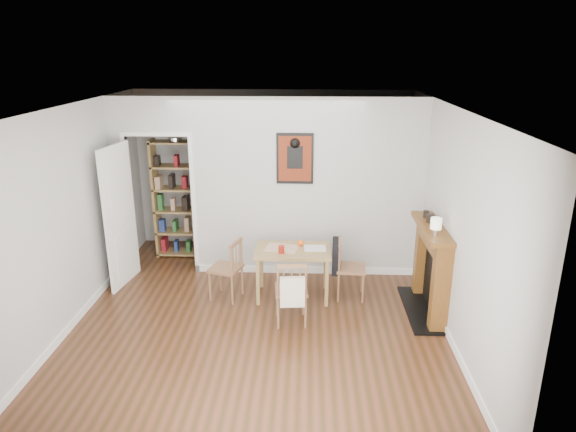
{
  "coord_description": "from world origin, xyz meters",
  "views": [
    {
      "loc": [
        0.59,
        -5.73,
        3.23
      ],
      "look_at": [
        0.33,
        0.6,
        1.15
      ],
      "focal_mm": 32.0,
      "sensor_mm": 36.0,
      "label": 1
    }
  ],
  "objects_px": {
    "chair_left": "(226,269)",
    "ceramic_jar_a": "(430,218)",
    "dining_table": "(293,255)",
    "chair_right": "(350,267)",
    "fireplace": "(432,267)",
    "notebook": "(315,248)",
    "bookshelf": "(180,200)",
    "mantel_lamp": "(436,224)",
    "chair_front": "(291,290)",
    "ceramic_jar_b": "(426,214)",
    "orange_fruit": "(301,243)",
    "red_glass": "(281,249)"
  },
  "relations": [
    {
      "from": "chair_left",
      "to": "bookshelf",
      "type": "bearing_deg",
      "value": 122.54
    },
    {
      "from": "bookshelf",
      "to": "ceramic_jar_b",
      "type": "bearing_deg",
      "value": -21.92
    },
    {
      "from": "fireplace",
      "to": "orange_fruit",
      "type": "bearing_deg",
      "value": 164.01
    },
    {
      "from": "fireplace",
      "to": "chair_right",
      "type": "bearing_deg",
      "value": 161.01
    },
    {
      "from": "notebook",
      "to": "ceramic_jar_a",
      "type": "height_order",
      "value": "ceramic_jar_a"
    },
    {
      "from": "bookshelf",
      "to": "chair_front",
      "type": "bearing_deg",
      "value": -48.89
    },
    {
      "from": "dining_table",
      "to": "chair_front",
      "type": "xyz_separation_m",
      "value": [
        0.0,
        -0.7,
        -0.17
      ]
    },
    {
      "from": "red_glass",
      "to": "notebook",
      "type": "xyz_separation_m",
      "value": [
        0.44,
        0.17,
        -0.04
      ]
    },
    {
      "from": "red_glass",
      "to": "notebook",
      "type": "height_order",
      "value": "red_glass"
    },
    {
      "from": "fireplace",
      "to": "mantel_lamp",
      "type": "height_order",
      "value": "mantel_lamp"
    },
    {
      "from": "chair_left",
      "to": "chair_front",
      "type": "bearing_deg",
      "value": -34.97
    },
    {
      "from": "bookshelf",
      "to": "orange_fruit",
      "type": "height_order",
      "value": "bookshelf"
    },
    {
      "from": "notebook",
      "to": "chair_left",
      "type": "bearing_deg",
      "value": -174.49
    },
    {
      "from": "bookshelf",
      "to": "notebook",
      "type": "bearing_deg",
      "value": -32.73
    },
    {
      "from": "red_glass",
      "to": "fireplace",
      "type": "bearing_deg",
      "value": -6.22
    },
    {
      "from": "chair_left",
      "to": "dining_table",
      "type": "bearing_deg",
      "value": 4.74
    },
    {
      "from": "red_glass",
      "to": "notebook",
      "type": "relative_size",
      "value": 0.35
    },
    {
      "from": "fireplace",
      "to": "mantel_lamp",
      "type": "distance_m",
      "value": 0.75
    },
    {
      "from": "chair_left",
      "to": "ceramic_jar_a",
      "type": "bearing_deg",
      "value": -2.94
    },
    {
      "from": "chair_left",
      "to": "orange_fruit",
      "type": "height_order",
      "value": "chair_left"
    },
    {
      "from": "ceramic_jar_a",
      "to": "chair_left",
      "type": "bearing_deg",
      "value": 177.06
    },
    {
      "from": "red_glass",
      "to": "ceramic_jar_a",
      "type": "height_order",
      "value": "ceramic_jar_a"
    },
    {
      "from": "dining_table",
      "to": "chair_left",
      "type": "relative_size",
      "value": 1.2
    },
    {
      "from": "dining_table",
      "to": "red_glass",
      "type": "distance_m",
      "value": 0.24
    },
    {
      "from": "bookshelf",
      "to": "ceramic_jar_b",
      "type": "relative_size",
      "value": 20.97
    },
    {
      "from": "ceramic_jar_a",
      "to": "chair_front",
      "type": "bearing_deg",
      "value": -163.91
    },
    {
      "from": "chair_right",
      "to": "fireplace",
      "type": "bearing_deg",
      "value": -18.99
    },
    {
      "from": "chair_left",
      "to": "ceramic_jar_b",
      "type": "relative_size",
      "value": 9.31
    },
    {
      "from": "chair_left",
      "to": "chair_right",
      "type": "distance_m",
      "value": 1.66
    },
    {
      "from": "dining_table",
      "to": "notebook",
      "type": "relative_size",
      "value": 3.48
    },
    {
      "from": "orange_fruit",
      "to": "chair_front",
      "type": "bearing_deg",
      "value": -96.57
    },
    {
      "from": "chair_right",
      "to": "fireplace",
      "type": "distance_m",
      "value": 1.07
    },
    {
      "from": "mantel_lamp",
      "to": "notebook",
      "type": "bearing_deg",
      "value": 153.22
    },
    {
      "from": "fireplace",
      "to": "orange_fruit",
      "type": "xyz_separation_m",
      "value": [
        -1.66,
        0.48,
        0.11
      ]
    },
    {
      "from": "fireplace",
      "to": "ceramic_jar_b",
      "type": "xyz_separation_m",
      "value": [
        -0.06,
        0.32,
        0.59
      ]
    },
    {
      "from": "red_glass",
      "to": "orange_fruit",
      "type": "height_order",
      "value": "red_glass"
    },
    {
      "from": "dining_table",
      "to": "fireplace",
      "type": "xyz_separation_m",
      "value": [
        1.76,
        -0.34,
        0.01
      ]
    },
    {
      "from": "mantel_lamp",
      "to": "fireplace",
      "type": "bearing_deg",
      "value": 75.18
    },
    {
      "from": "dining_table",
      "to": "bookshelf",
      "type": "xyz_separation_m",
      "value": [
        -1.85,
        1.42,
        0.33
      ]
    },
    {
      "from": "chair_right",
      "to": "orange_fruit",
      "type": "distance_m",
      "value": 0.74
    },
    {
      "from": "chair_left",
      "to": "fireplace",
      "type": "xyz_separation_m",
      "value": [
        2.66,
        -0.26,
        0.2
      ]
    },
    {
      "from": "orange_fruit",
      "to": "notebook",
      "type": "height_order",
      "value": "orange_fruit"
    },
    {
      "from": "red_glass",
      "to": "dining_table",
      "type": "bearing_deg",
      "value": 40.95
    },
    {
      "from": "bookshelf",
      "to": "fireplace",
      "type": "relative_size",
      "value": 1.51
    },
    {
      "from": "bookshelf",
      "to": "orange_fruit",
      "type": "bearing_deg",
      "value": -33.25
    },
    {
      "from": "dining_table",
      "to": "mantel_lamp",
      "type": "xyz_separation_m",
      "value": [
        1.67,
        -0.66,
        0.68
      ]
    },
    {
      "from": "notebook",
      "to": "orange_fruit",
      "type": "bearing_deg",
      "value": 152.81
    },
    {
      "from": "fireplace",
      "to": "notebook",
      "type": "height_order",
      "value": "fireplace"
    },
    {
      "from": "chair_right",
      "to": "notebook",
      "type": "height_order",
      "value": "chair_right"
    },
    {
      "from": "dining_table",
      "to": "ceramic_jar_b",
      "type": "xyz_separation_m",
      "value": [
        1.7,
        -0.01,
        0.6
      ]
    }
  ]
}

